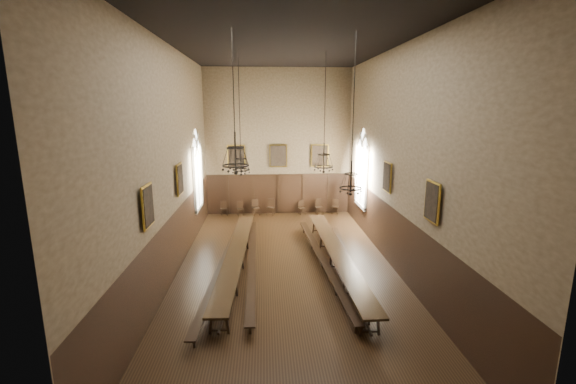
{
  "coord_description": "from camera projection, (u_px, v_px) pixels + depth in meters",
  "views": [
    {
      "loc": [
        -0.86,
        -14.92,
        6.55
      ],
      "look_at": [
        0.15,
        1.5,
        2.99
      ],
      "focal_mm": 24.0,
      "sensor_mm": 36.0,
      "label": 1
    }
  ],
  "objects": [
    {
      "name": "floor",
      "position": [
        287.0,
        270.0,
        15.99
      ],
      "size": [
        9.0,
        18.0,
        0.02
      ],
      "primitive_type": "cube",
      "color": "black",
      "rests_on": "ground"
    },
    {
      "name": "ceiling",
      "position": [
        286.0,
        40.0,
        14.09
      ],
      "size": [
        9.0,
        18.0,
        0.02
      ],
      "primitive_type": "cube",
      "color": "black",
      "rests_on": "ground"
    },
    {
      "name": "wall_back",
      "position": [
        278.0,
        143.0,
        23.83
      ],
      "size": [
        9.0,
        0.02,
        9.0
      ],
      "primitive_type": "cube",
      "color": "#816C4F",
      "rests_on": "ground"
    },
    {
      "name": "wall_front",
      "position": [
        318.0,
        238.0,
        6.25
      ],
      "size": [
        9.0,
        0.02,
        9.0
      ],
      "primitive_type": "cube",
      "color": "#816C4F",
      "rests_on": "ground"
    },
    {
      "name": "wall_left",
      "position": [
        169.0,
        163.0,
        14.77
      ],
      "size": [
        0.02,
        18.0,
        9.0
      ],
      "primitive_type": "cube",
      "color": "#816C4F",
      "rests_on": "ground"
    },
    {
      "name": "wall_right",
      "position": [
        399.0,
        162.0,
        15.31
      ],
      "size": [
        0.02,
        18.0,
        9.0
      ],
      "primitive_type": "cube",
      "color": "#816C4F",
      "rests_on": "ground"
    },
    {
      "name": "wainscot_panelling",
      "position": [
        287.0,
        241.0,
        15.73
      ],
      "size": [
        9.0,
        18.0,
        2.5
      ],
      "primitive_type": null,
      "color": "black",
      "rests_on": "floor"
    },
    {
      "name": "table_left",
      "position": [
        236.0,
        260.0,
        15.98
      ],
      "size": [
        1.15,
        10.53,
        0.82
      ],
      "rotation": [
        0.0,
        0.0,
        -0.04
      ],
      "color": "black",
      "rests_on": "floor"
    },
    {
      "name": "table_right",
      "position": [
        336.0,
        260.0,
        15.98
      ],
      "size": [
        0.97,
        10.75,
        0.84
      ],
      "rotation": [
        0.0,
        0.0,
        0.02
      ],
      "color": "black",
      "rests_on": "floor"
    },
    {
      "name": "bench_left_outer",
      "position": [
        223.0,
        267.0,
        15.53
      ],
      "size": [
        0.99,
        10.72,
        0.48
      ],
      "rotation": [
        0.0,
        0.0,
        -0.06
      ],
      "color": "black",
      "rests_on": "floor"
    },
    {
      "name": "bench_left_inner",
      "position": [
        252.0,
        262.0,
        16.08
      ],
      "size": [
        0.5,
        10.46,
        0.47
      ],
      "rotation": [
        0.0,
        0.0,
        0.02
      ],
      "color": "black",
      "rests_on": "floor"
    },
    {
      "name": "bench_right_inner",
      "position": [
        322.0,
        262.0,
        16.07
      ],
      "size": [
        0.92,
        10.42,
        0.47
      ],
      "rotation": [
        0.0,
        0.0,
        0.06
      ],
      "color": "black",
      "rests_on": "floor"
    },
    {
      "name": "bench_right_outer",
      "position": [
        348.0,
        264.0,
        15.94
      ],
      "size": [
        0.8,
        9.07,
        0.41
      ],
      "rotation": [
        0.0,
        0.0,
        -0.06
      ],
      "color": "black",
      "rests_on": "floor"
    },
    {
      "name": "chair_0",
      "position": [
        224.0,
        211.0,
        24.13
      ],
      "size": [
        0.48,
        0.48,
        0.89
      ],
      "rotation": [
        0.0,
        0.0,
        0.27
      ],
      "color": "black",
      "rests_on": "floor"
    },
    {
      "name": "chair_1",
      "position": [
        241.0,
        211.0,
        24.1
      ],
      "size": [
        0.48,
        0.48,
        0.9
      ],
      "rotation": [
        0.0,
        0.0,
        0.24
      ],
      "color": "black",
      "rests_on": "floor"
    },
    {
      "name": "chair_2",
      "position": [
        256.0,
        211.0,
        24.2
      ],
      "size": [
        0.55,
        0.55,
        0.98
      ],
      "rotation": [
        0.0,
        0.0,
        0.35
      ],
      "color": "black",
      "rests_on": "floor"
    },
    {
      "name": "chair_3",
      "position": [
        271.0,
        210.0,
        24.24
      ],
      "size": [
        0.55,
        0.55,
        1.0
      ],
      "rotation": [
        0.0,
        0.0,
        -0.27
      ],
      "color": "black",
      "rests_on": "floor"
    },
    {
      "name": "chair_5",
      "position": [
        302.0,
        210.0,
        24.41
      ],
      "size": [
        0.47,
        0.47,
        0.86
      ],
      "rotation": [
        0.0,
        0.0,
        0.28
      ],
      "color": "black",
      "rests_on": "floor"
    },
    {
      "name": "chair_6",
      "position": [
        319.0,
        210.0,
        24.36
      ],
      "size": [
        0.52,
        0.52,
        0.99
      ],
      "rotation": [
        0.0,
        0.0,
        0.2
      ],
      "color": "black",
      "rests_on": "floor"
    },
    {
      "name": "chair_7",
      "position": [
        335.0,
        209.0,
        24.54
      ],
      "size": [
        0.49,
        0.49,
        0.95
      ],
      "rotation": [
        0.0,
        0.0,
        -0.19
      ],
      "color": "black",
      "rests_on": "floor"
    },
    {
      "name": "chandelier_back_left",
      "position": [
        241.0,
        161.0,
        17.01
      ],
      "size": [
        0.77,
        0.77,
        5.24
      ],
      "color": "black",
      "rests_on": "ceiling"
    },
    {
      "name": "chandelier_back_right",
      "position": [
        324.0,
        160.0,
        17.66
      ],
      "size": [
        0.88,
        0.88,
        5.22
      ],
      "color": "black",
      "rests_on": "ceiling"
    },
    {
      "name": "chandelier_front_left",
      "position": [
        235.0,
        157.0,
        12.58
      ],
      "size": [
        0.89,
        0.89,
        4.43
      ],
      "color": "black",
      "rests_on": "ceiling"
    },
    {
      "name": "chandelier_front_right",
      "position": [
        351.0,
        177.0,
        13.13
      ],
      "size": [
        0.77,
        0.77,
        5.25
      ],
      "color": "black",
      "rests_on": "ceiling"
    },
    {
      "name": "portrait_back_0",
      "position": [
        236.0,
        156.0,
        23.72
      ],
      "size": [
        1.1,
        0.12,
        1.4
      ],
      "color": "#A68327",
      "rests_on": "wall_back"
    },
    {
      "name": "portrait_back_1",
      "position": [
        278.0,
        156.0,
        23.87
      ],
      "size": [
        1.1,
        0.12,
        1.4
      ],
      "color": "#A68327",
      "rests_on": "wall_back"
    },
    {
      "name": "portrait_back_2",
      "position": [
        320.0,
        156.0,
        24.03
      ],
      "size": [
        1.1,
        0.12,
        1.4
      ],
      "color": "#A68327",
      "rests_on": "wall_back"
    },
    {
      "name": "portrait_left_0",
      "position": [
        180.0,
        179.0,
        15.92
      ],
      "size": [
        0.12,
        1.0,
        1.3
      ],
      "color": "#A68327",
      "rests_on": "wall_left"
    },
    {
      "name": "portrait_left_1",
      "position": [
        148.0,
        206.0,
        11.53
      ],
      "size": [
        0.12,
        1.0,
        1.3
      ],
      "color": "#A68327",
      "rests_on": "wall_left"
    },
    {
      "name": "portrait_right_0",
      "position": [
        387.0,
        177.0,
        16.45
      ],
      "size": [
        0.12,
        1.0,
        1.3
      ],
      "color": "#A68327",
      "rests_on": "wall_right"
    },
    {
      "name": "portrait_right_1",
      "position": [
        432.0,
        202.0,
        12.06
      ],
      "size": [
        0.12,
        1.0,
        1.3
      ],
      "color": "#A68327",
      "rests_on": "wall_right"
    },
    {
      "name": "window_right",
      "position": [
        362.0,
        168.0,
        20.91
      ],
      "size": [
        0.2,
        2.2,
        4.6
      ],
      "primitive_type": null,
      "color": "white",
      "rests_on": "wall_right"
    },
    {
      "name": "window_left",
      "position": [
        197.0,
        170.0,
        20.37
      ],
      "size": [
        0.2,
        2.2,
        4.6
      ],
      "primitive_type": null,
      "color": "white",
      "rests_on": "wall_left"
    }
  ]
}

